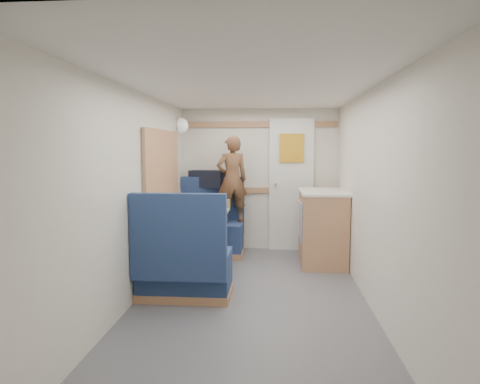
# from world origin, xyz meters

# --- Properties ---
(floor) EXTENTS (4.50, 4.50, 0.00)m
(floor) POSITION_xyz_m (0.00, 0.00, 0.00)
(floor) COLOR #515156
(floor) RESTS_ON ground
(ceiling) EXTENTS (4.50, 4.50, 0.00)m
(ceiling) POSITION_xyz_m (0.00, 0.00, 2.00)
(ceiling) COLOR silver
(ceiling) RESTS_ON wall_back
(wall_back) EXTENTS (2.20, 0.02, 2.00)m
(wall_back) POSITION_xyz_m (0.00, 2.25, 1.00)
(wall_back) COLOR silver
(wall_back) RESTS_ON floor
(wall_left) EXTENTS (0.02, 4.50, 2.00)m
(wall_left) POSITION_xyz_m (-1.10, 0.00, 1.00)
(wall_left) COLOR silver
(wall_left) RESTS_ON floor
(wall_right) EXTENTS (0.02, 4.50, 2.00)m
(wall_right) POSITION_xyz_m (1.10, 0.00, 1.00)
(wall_right) COLOR silver
(wall_right) RESTS_ON floor
(oak_trim_low) EXTENTS (2.15, 0.02, 0.08)m
(oak_trim_low) POSITION_xyz_m (0.00, 2.23, 0.85)
(oak_trim_low) COLOR #AA744C
(oak_trim_low) RESTS_ON wall_back
(oak_trim_high) EXTENTS (2.15, 0.02, 0.08)m
(oak_trim_high) POSITION_xyz_m (0.00, 2.23, 1.78)
(oak_trim_high) COLOR #AA744C
(oak_trim_high) RESTS_ON wall_back
(side_window) EXTENTS (0.04, 1.30, 0.72)m
(side_window) POSITION_xyz_m (-1.08, 1.00, 1.25)
(side_window) COLOR #A5AE94
(side_window) RESTS_ON wall_left
(rear_door) EXTENTS (0.62, 0.12, 1.86)m
(rear_door) POSITION_xyz_m (0.45, 2.22, 0.97)
(rear_door) COLOR white
(rear_door) RESTS_ON wall_back
(dinette_table) EXTENTS (0.62, 0.92, 0.72)m
(dinette_table) POSITION_xyz_m (-0.65, 1.00, 0.57)
(dinette_table) COLOR white
(dinette_table) RESTS_ON floor
(bench_far) EXTENTS (0.90, 0.59, 1.05)m
(bench_far) POSITION_xyz_m (-0.65, 1.86, 0.30)
(bench_far) COLOR navy
(bench_far) RESTS_ON floor
(bench_near) EXTENTS (0.90, 0.59, 1.05)m
(bench_near) POSITION_xyz_m (-0.65, 0.14, 0.30)
(bench_near) COLOR navy
(bench_near) RESTS_ON floor
(ledge) EXTENTS (0.90, 0.14, 0.04)m
(ledge) POSITION_xyz_m (-0.65, 2.12, 0.88)
(ledge) COLOR #AA744C
(ledge) RESTS_ON bench_far
(dome_light) EXTENTS (0.20, 0.20, 0.20)m
(dome_light) POSITION_xyz_m (-1.04, 1.85, 1.75)
(dome_light) COLOR white
(dome_light) RESTS_ON wall_left
(galley_counter) EXTENTS (0.57, 0.92, 0.92)m
(galley_counter) POSITION_xyz_m (0.82, 1.55, 0.47)
(galley_counter) COLOR #AA744C
(galley_counter) RESTS_ON floor
(person) EXTENTS (0.50, 0.41, 1.16)m
(person) POSITION_xyz_m (-0.36, 1.87, 1.03)
(person) COLOR brown
(person) RESTS_ON bench_far
(duffel_bag) EXTENTS (0.54, 0.37, 0.24)m
(duffel_bag) POSITION_xyz_m (-0.72, 2.12, 1.02)
(duffel_bag) COLOR black
(duffel_bag) RESTS_ON ledge
(tray) EXTENTS (0.37, 0.42, 0.02)m
(tray) POSITION_xyz_m (-0.57, 0.73, 0.73)
(tray) COLOR silver
(tray) RESTS_ON dinette_table
(orange_fruit) EXTENTS (0.08, 0.08, 0.08)m
(orange_fruit) POSITION_xyz_m (-0.56, 0.74, 0.78)
(orange_fruit) COLOR orange
(orange_fruit) RESTS_ON tray
(cheese_block) EXTENTS (0.11, 0.08, 0.04)m
(cheese_block) POSITION_xyz_m (-0.50, 0.73, 0.76)
(cheese_block) COLOR #DED380
(cheese_block) RESTS_ON tray
(wine_glass) EXTENTS (0.08, 0.08, 0.17)m
(wine_glass) POSITION_xyz_m (-0.72, 0.97, 0.84)
(wine_glass) COLOR white
(wine_glass) RESTS_ON dinette_table
(tumbler_left) EXTENTS (0.08, 0.08, 0.12)m
(tumbler_left) POSITION_xyz_m (-0.76, 0.68, 0.78)
(tumbler_left) COLOR white
(tumbler_left) RESTS_ON dinette_table
(tumbler_mid) EXTENTS (0.06, 0.06, 0.10)m
(tumbler_mid) POSITION_xyz_m (-0.80, 1.15, 0.77)
(tumbler_mid) COLOR white
(tumbler_mid) RESTS_ON dinette_table
(beer_glass) EXTENTS (0.06, 0.06, 0.10)m
(beer_glass) POSITION_xyz_m (-0.49, 1.07, 0.77)
(beer_glass) COLOR #8F4814
(beer_glass) RESTS_ON dinette_table
(pepper_grinder) EXTENTS (0.04, 0.04, 0.09)m
(pepper_grinder) POSITION_xyz_m (-0.72, 1.04, 0.77)
(pepper_grinder) COLOR black
(pepper_grinder) RESTS_ON dinette_table
(bread_loaf) EXTENTS (0.20, 0.28, 0.10)m
(bread_loaf) POSITION_xyz_m (-0.43, 1.27, 0.77)
(bread_loaf) COLOR brown
(bread_loaf) RESTS_ON dinette_table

